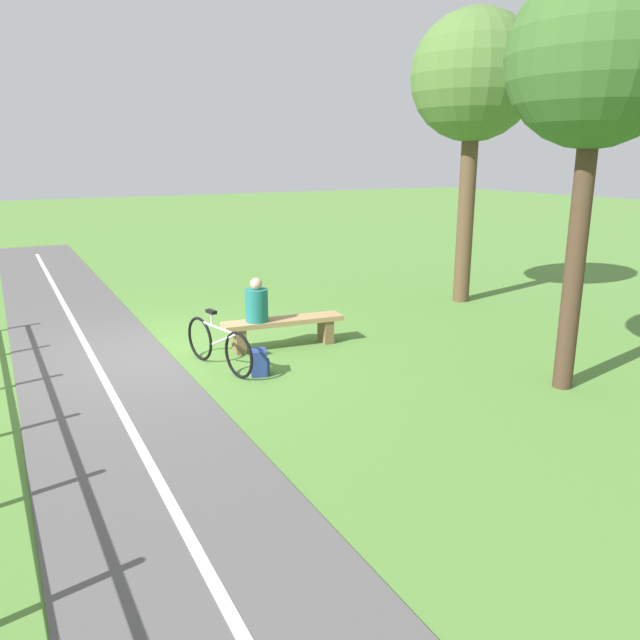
{
  "coord_description": "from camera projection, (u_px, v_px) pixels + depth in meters",
  "views": [
    {
      "loc": [
        2.39,
        9.3,
        3.02
      ],
      "look_at": [
        -1.16,
        2.98,
        1.09
      ],
      "focal_mm": 34.49,
      "sensor_mm": 36.0,
      "label": 1
    }
  ],
  "objects": [
    {
      "name": "person_seated",
      "position": [
        257.0,
        303.0,
        9.74
      ],
      "size": [
        0.4,
        0.4,
        0.71
      ],
      "rotation": [
        0.0,
        0.0,
        -0.13
      ],
      "color": "#1E6B66",
      "rests_on": "bench"
    },
    {
      "name": "tree_near_bench",
      "position": [
        597.0,
        61.0,
        7.28
      ],
      "size": [
        2.15,
        2.15,
        5.25
      ],
      "color": "#473323",
      "rests_on": "ground_plane"
    },
    {
      "name": "paved_path",
      "position": [
        161.0,
        485.0,
        5.83
      ],
      "size": [
        3.12,
        36.04,
        0.02
      ],
      "primitive_type": "cube",
      "rotation": [
        0.0,
        0.0,
        -0.03
      ],
      "color": "#565454",
      "rests_on": "ground_plane"
    },
    {
      "name": "tree_far_left",
      "position": [
        474.0,
        80.0,
        12.16
      ],
      "size": [
        2.53,
        2.53,
        5.83
      ],
      "color": "brown",
      "rests_on": "ground_plane"
    },
    {
      "name": "path_centre_line",
      "position": [
        161.0,
        484.0,
        5.83
      ],
      "size": [
        0.91,
        31.99,
        0.0
      ],
      "primitive_type": "cube",
      "rotation": [
        0.0,
        0.0,
        -0.03
      ],
      "color": "silver",
      "rests_on": "paved_path"
    },
    {
      "name": "bench",
      "position": [
        283.0,
        327.0,
        10.01
      ],
      "size": [
        2.03,
        0.64,
        0.48
      ],
      "rotation": [
        0.0,
        0.0,
        -0.13
      ],
      "color": "#A88456",
      "rests_on": "ground_plane"
    },
    {
      "name": "ground_plane",
      "position": [
        164.0,
        353.0,
        9.75
      ],
      "size": [
        80.0,
        80.0,
        0.0
      ],
      "primitive_type": "plane",
      "color": "#548438"
    },
    {
      "name": "backpack",
      "position": [
        259.0,
        362.0,
        8.75
      ],
      "size": [
        0.33,
        0.33,
        0.37
      ],
      "rotation": [
        0.0,
        0.0,
        1.23
      ],
      "color": "navy",
      "rests_on": "ground_plane"
    },
    {
      "name": "bicycle",
      "position": [
        218.0,
        345.0,
        8.96
      ],
      "size": [
        0.39,
        1.71,
        0.86
      ],
      "rotation": [
        0.0,
        0.0,
        1.77
      ],
      "color": "black",
      "rests_on": "ground_plane"
    }
  ]
}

